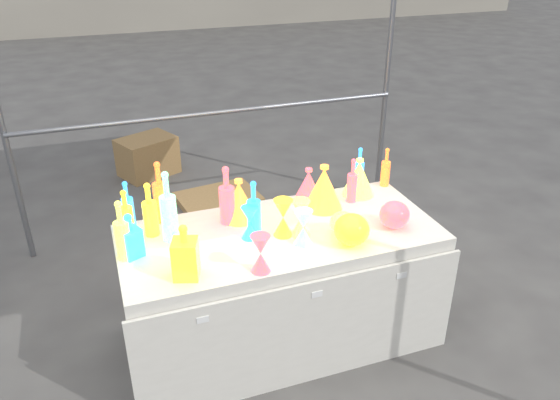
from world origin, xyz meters
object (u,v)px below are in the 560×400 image
object	(u,v)px
cardboard_box_closed	(148,156)
lampshade_0	(239,199)
globe_0	(352,231)
decanter_0	(185,251)
display_table	(281,287)
bottle_0	(126,213)

from	to	relation	value
cardboard_box_closed	lampshade_0	bearing A→B (deg)	-108.43
globe_0	lampshade_0	distance (m)	0.69
decanter_0	globe_0	distance (m)	0.90
decanter_0	lampshade_0	xyz separation A→B (m)	(0.41, 0.48, -0.02)
display_table	lampshade_0	distance (m)	0.58
decanter_0	globe_0	xyz separation A→B (m)	(0.90, 0.00, -0.07)
cardboard_box_closed	decanter_0	size ratio (longest dim) A/B	1.83
display_table	cardboard_box_closed	distance (m)	2.82
display_table	cardboard_box_closed	world-z (taller)	display_table
cardboard_box_closed	globe_0	xyz separation A→B (m)	(0.76, -3.02, 0.63)
decanter_0	bottle_0	bearing A→B (deg)	132.94
cardboard_box_closed	globe_0	world-z (taller)	globe_0
bottle_0	cardboard_box_closed	bearing A→B (deg)	81.62
display_table	decanter_0	distance (m)	0.82
decanter_0	globe_0	world-z (taller)	decanter_0
display_table	lampshade_0	world-z (taller)	lampshade_0
cardboard_box_closed	globe_0	bearing A→B (deg)	-100.33
cardboard_box_closed	bottle_0	xyz separation A→B (m)	(-0.37, -2.52, 0.70)
display_table	globe_0	bearing A→B (deg)	-37.32
display_table	bottle_0	distance (m)	0.99
globe_0	decanter_0	bearing A→B (deg)	-179.77
lampshade_0	bottle_0	bearing A→B (deg)	-173.01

